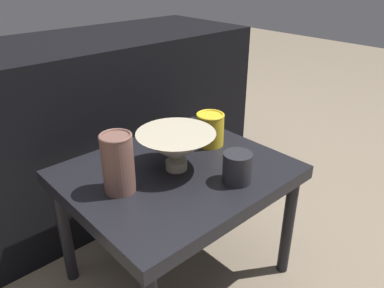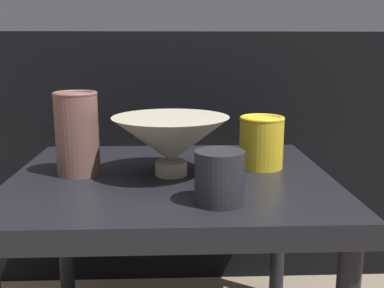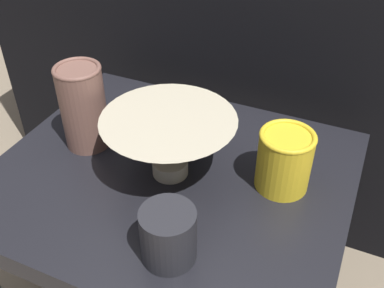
{
  "view_description": "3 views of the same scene",
  "coord_description": "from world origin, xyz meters",
  "px_view_note": "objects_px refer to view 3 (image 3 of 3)",
  "views": [
    {
      "loc": [
        -0.59,
        -0.71,
        0.95
      ],
      "look_at": [
        0.03,
        -0.03,
        0.48
      ],
      "focal_mm": 35.0,
      "sensor_mm": 36.0,
      "label": 1
    },
    {
      "loc": [
        0.01,
        -0.83,
        0.65
      ],
      "look_at": [
        0.04,
        -0.01,
        0.47
      ],
      "focal_mm": 42.0,
      "sensor_mm": 36.0,
      "label": 2
    },
    {
      "loc": [
        0.27,
        -0.52,
        0.92
      ],
      "look_at": [
        0.03,
        0.02,
        0.46
      ],
      "focal_mm": 42.0,
      "sensor_mm": 36.0,
      "label": 3
    }
  ],
  "objects_px": {
    "bowl": "(169,141)",
    "cup": "(168,235)",
    "vase_colorful_right": "(284,159)",
    "vase_textured_left": "(83,106)"
  },
  "relations": [
    {
      "from": "bowl",
      "to": "vase_colorful_right",
      "type": "bearing_deg",
      "value": 15.05
    },
    {
      "from": "vase_colorful_right",
      "to": "bowl",
      "type": "bearing_deg",
      "value": -164.95
    },
    {
      "from": "bowl",
      "to": "vase_colorful_right",
      "type": "height_order",
      "value": "bowl"
    },
    {
      "from": "bowl",
      "to": "cup",
      "type": "relative_size",
      "value": 2.63
    },
    {
      "from": "bowl",
      "to": "vase_colorful_right",
      "type": "distance_m",
      "value": 0.19
    },
    {
      "from": "cup",
      "to": "vase_colorful_right",
      "type": "bearing_deg",
      "value": 63.17
    },
    {
      "from": "bowl",
      "to": "vase_textured_left",
      "type": "xyz_separation_m",
      "value": [
        -0.18,
        0.02,
        0.01
      ]
    },
    {
      "from": "bowl",
      "to": "cup",
      "type": "distance_m",
      "value": 0.18
    },
    {
      "from": "bowl",
      "to": "cup",
      "type": "bearing_deg",
      "value": -64.41
    },
    {
      "from": "bowl",
      "to": "cup",
      "type": "xyz_separation_m",
      "value": [
        0.08,
        -0.16,
        -0.03
      ]
    }
  ]
}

